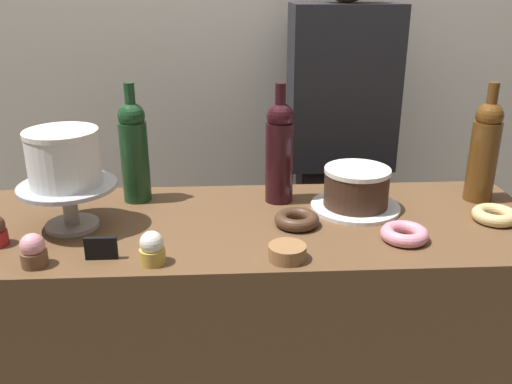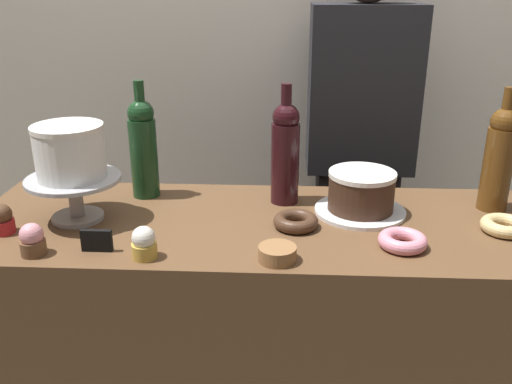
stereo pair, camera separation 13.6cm
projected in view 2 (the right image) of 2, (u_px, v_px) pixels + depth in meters
The scene contains 18 objects.
back_wall at pixel (268, 29), 2.03m from camera, with size 6.00×0.05×2.60m.
display_counter at pixel (256, 366), 1.56m from camera, with size 1.46×0.53×0.90m.
cake_stand_pedestal at pixel (75, 191), 1.38m from camera, with size 0.24×0.24×0.11m.
white_layer_cake at pixel (70, 152), 1.34m from camera, with size 0.17×0.17×0.13m.
silver_serving_platter at pixel (360, 211), 1.45m from camera, with size 0.24×0.24×0.01m.
chocolate_round_cake at pixel (361, 191), 1.43m from camera, with size 0.17×0.17×0.10m.
wine_bottle_amber at pixel (499, 157), 1.42m from camera, with size 0.08×0.08×0.33m.
wine_bottle_dark_red at pixel (285, 151), 1.47m from camera, with size 0.08×0.08×0.33m.
wine_bottle_green at pixel (143, 146), 1.51m from camera, with size 0.08×0.08×0.33m.
cupcake_strawberry at pixel (32, 240), 1.22m from camera, with size 0.06×0.06×0.07m.
cupcake_vanilla at pixel (144, 243), 1.20m from camera, with size 0.06×0.06×0.07m.
cupcake_chocolate at pixel (2, 220), 1.32m from camera, with size 0.06×0.06×0.07m.
donut_pink at pixel (403, 241), 1.26m from camera, with size 0.11×0.11×0.03m.
donut_chocolate at pixel (296, 221), 1.36m from camera, with size 0.11×0.11×0.03m.
donut_glazed at pixel (504, 226), 1.33m from camera, with size 0.11×0.11×0.03m.
cookie_stack at pixel (277, 254), 1.20m from camera, with size 0.08×0.08×0.03m.
price_sign_chalkboard at pixel (97, 241), 1.23m from camera, with size 0.07×0.01×0.05m.
barista_figure at pixel (357, 169), 1.96m from camera, with size 0.36×0.22×1.60m.
Camera 2 is at (0.07, -1.27, 1.47)m, focal length 38.61 mm.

